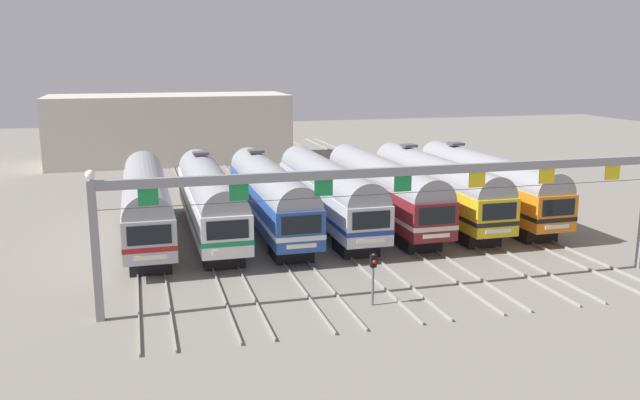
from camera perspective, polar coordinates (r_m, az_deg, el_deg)
The scene contains 12 objects.
ground_plane at distance 46.98m, azimuth 0.63°, elevation -2.41°, with size 160.00×160.00×0.00m, color gray.
track_bed at distance 63.09m, azimuth -3.65°, elevation 1.37°, with size 26.06×70.00×0.15m.
commuter_train_stainless at distance 44.63m, azimuth -14.69°, elevation -0.04°, with size 2.88×18.06×4.77m.
commuter_train_white at distance 44.85m, azimuth -9.46°, elevation 0.25°, with size 2.88×18.06×5.05m.
commuter_train_blue at distance 45.44m, azimuth -4.33°, elevation 0.53°, with size 2.88×18.06×5.05m.
commuter_train_silver at distance 46.38m, azimuth 0.64°, elevation 0.80°, with size 2.88×18.06×4.77m.
commuter_train_maroon at distance 47.66m, azimuth 5.37°, elevation 1.05°, with size 2.88×18.06×4.77m.
commuter_train_yellow at distance 49.25m, azimuth 9.83°, elevation 1.29°, with size 2.88×18.06×5.05m.
commuter_train_orange at distance 51.11m, azimuth 13.99°, elevation 1.50°, with size 2.88×18.06×5.05m.
catenary_gantry at distance 33.34m, azimuth 7.10°, elevation 1.08°, with size 29.79×0.44×6.97m.
yard_signal_mast at distance 32.15m, azimuth 4.57°, elevation -5.95°, with size 0.28×0.35×2.58m.
maintenance_building at distance 78.88m, azimuth -12.72°, elevation 6.00°, with size 26.73×10.00×7.68m, color beige.
Camera 1 is at (-12.64, -43.71, 11.71)m, focal length 37.37 mm.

